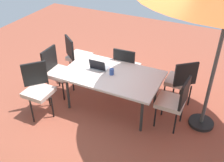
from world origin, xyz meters
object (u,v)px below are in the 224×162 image
dining_table (112,77)px  chair_southeast (77,55)px  chair_southwest (181,80)px  chair_northeast (38,87)px  cup (112,72)px  chair_east (57,69)px  chair_south (126,66)px  laptop (99,67)px  chair_west (174,100)px

dining_table → chair_southeast: size_ratio=1.81×
chair_southwest → chair_southeast: size_ratio=1.00×
chair_northeast → cup: 1.37m
chair_southeast → chair_east: size_ratio=1.00×
chair_south → laptop: bearing=62.7°
chair_southwest → laptop: (1.41, 0.61, 0.24)m
chair_east → chair_northeast: bearing=-174.9°
chair_southeast → chair_east: (0.03, 0.71, 0.00)m
chair_southeast → chair_west: (-2.36, 0.69, 0.00)m
chair_east → cup: (-1.22, -0.02, 0.25)m
cup → dining_table: bearing=-75.1°
chair_east → chair_southeast: bearing=-2.6°
chair_southwest → chair_northeast: size_ratio=1.00×
chair_southwest → cup: 1.33m
chair_northeast → dining_table: bearing=-15.7°
dining_table → chair_south: size_ratio=1.81×
chair_northeast → laptop: chair_northeast is taller
chair_southwest → chair_southeast: 2.30m
chair_southeast → chair_west: same height
chair_southwest → cup: bearing=-7.8°
laptop → chair_south: bearing=-116.0°
chair_southwest → chair_west: bearing=55.3°
chair_west → laptop: 1.49m
laptop → dining_table: bearing=166.9°
dining_table → chair_east: bearing=1.7°
chair_northeast → chair_east: bearing=48.3°
chair_southeast → chair_east: 0.72m
dining_table → chair_southeast: bearing=-29.8°
chair_southeast → cup: (-1.19, 0.69, 0.25)m
dining_table → chair_southwest: 1.31m
chair_south → chair_east: size_ratio=1.00×
dining_table → chair_southeast: 1.37m
chair_west → chair_east: bearing=-84.8°
laptop → cup: bearing=164.5°
chair_northeast → laptop: size_ratio=3.01×
chair_northeast → chair_east: same height
chair_south → laptop: (0.29, 0.62, 0.24)m
chair_southwest → chair_northeast: same height
chair_south → chair_east: 1.40m
chair_southwest → laptop: bearing=-16.1°
dining_table → chair_northeast: (1.15, 0.71, -0.14)m
dining_table → cup: bearing=104.9°
chair_west → chair_south: bearing=-116.0°
cup → chair_northeast: bearing=31.0°
chair_southwest → chair_east: same height
chair_west → chair_northeast: same height
dining_table → laptop: 0.32m
chair_west → chair_south: (1.18, -0.70, 0.00)m
chair_south → laptop: chair_south is taller
chair_southwest → chair_south: bearing=-40.2°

